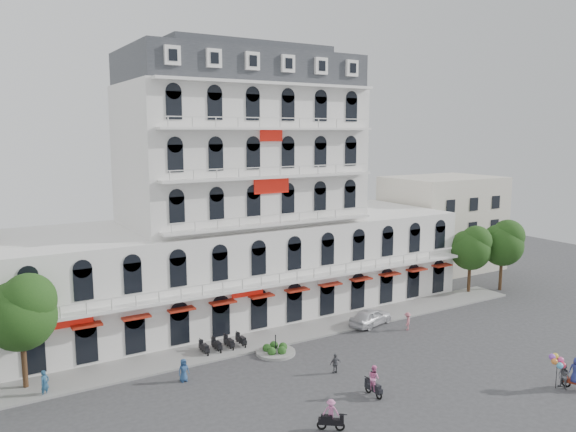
# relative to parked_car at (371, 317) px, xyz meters

# --- Properties ---
(ground) EXTENTS (120.00, 120.00, 0.00)m
(ground) POSITION_rel_parked_car_xyz_m (-7.92, -7.37, -0.80)
(ground) COLOR #38383A
(ground) RESTS_ON ground
(sidewalk) EXTENTS (53.00, 4.00, 0.16)m
(sidewalk) POSITION_rel_parked_car_xyz_m (-7.92, 1.63, -0.72)
(sidewalk) COLOR gray
(sidewalk) RESTS_ON ground
(main_building) EXTENTS (45.00, 15.00, 25.80)m
(main_building) POSITION_rel_parked_car_xyz_m (-7.92, 10.62, 9.16)
(main_building) COLOR silver
(main_building) RESTS_ON ground
(flank_building_east) EXTENTS (14.00, 10.00, 12.00)m
(flank_building_east) POSITION_rel_parked_car_xyz_m (22.08, 12.63, 5.20)
(flank_building_east) COLOR beige
(flank_building_east) RESTS_ON ground
(traffic_island) EXTENTS (3.20, 3.20, 1.60)m
(traffic_island) POSITION_rel_parked_car_xyz_m (-10.92, -1.37, -0.54)
(traffic_island) COLOR gray
(traffic_island) RESTS_ON ground
(parked_scooter_row) EXTENTS (4.40, 1.80, 1.10)m
(parked_scooter_row) POSITION_rel_parked_car_xyz_m (-14.27, 1.43, -0.80)
(parked_scooter_row) COLOR black
(parked_scooter_row) RESTS_ON ground
(tree_west_inner) EXTENTS (4.76, 4.76, 8.25)m
(tree_west_inner) POSITION_rel_parked_car_xyz_m (-28.87, 2.11, 4.88)
(tree_west_inner) COLOR #382314
(tree_west_inner) RESTS_ON ground
(tree_east_inner) EXTENTS (4.40, 4.37, 7.57)m
(tree_east_inner) POSITION_rel_parked_car_xyz_m (16.13, 2.61, 4.41)
(tree_east_inner) COLOR #382314
(tree_east_inner) RESTS_ON ground
(tree_east_outer) EXTENTS (4.65, 4.65, 8.05)m
(tree_east_outer) POSITION_rel_parked_car_xyz_m (20.13, 1.61, 4.75)
(tree_east_outer) COLOR #382314
(tree_east_outer) RESTS_ON ground
(parked_car) EXTENTS (5.03, 3.00, 1.60)m
(parked_car) POSITION_rel_parked_car_xyz_m (0.00, 0.00, 0.00)
(parked_car) COLOR silver
(parked_car) RESTS_ON ground
(rider_southwest) EXTENTS (0.67, 1.70, 2.21)m
(rider_southwest) POSITION_rel_parked_car_xyz_m (-8.86, -11.14, 0.33)
(rider_southwest) COLOR black
(rider_southwest) RESTS_ON ground
(rider_east) EXTENTS (0.94, 1.60, 2.30)m
(rider_east) POSITION_rel_parked_car_xyz_m (3.84, -17.54, 0.37)
(rider_east) COLOR maroon
(rider_east) RESTS_ON ground
(rider_center) EXTENTS (1.41, 1.20, 1.97)m
(rider_center) POSITION_rel_parked_car_xyz_m (-13.89, -13.25, 0.21)
(rider_center) COLOR black
(rider_center) RESTS_ON ground
(pedestrian_left) EXTENTS (0.84, 0.57, 1.67)m
(pedestrian_left) POSITION_rel_parked_car_xyz_m (-19.07, -2.37, 0.03)
(pedestrian_left) COLOR navy
(pedestrian_left) RESTS_ON ground
(pedestrian_mid) EXTENTS (0.90, 0.43, 1.50)m
(pedestrian_mid) POSITION_rel_parked_car_xyz_m (-8.95, -6.84, -0.05)
(pedestrian_mid) COLOR #4D4E53
(pedestrian_mid) RESTS_ON ground
(pedestrian_right) EXTENTS (1.19, 1.13, 1.62)m
(pedestrian_right) POSITION_rel_parked_car_xyz_m (2.02, -2.71, 0.01)
(pedestrian_right) COLOR #BD6471
(pedestrian_right) RESTS_ON ground
(pedestrian_far) EXTENTS (0.80, 0.75, 1.84)m
(pedestrian_far) POSITION_rel_parked_car_xyz_m (-27.92, 0.24, 0.12)
(pedestrian_far) COLOR navy
(pedestrian_far) RESTS_ON ground
(balloon_vendor) EXTENTS (1.33, 1.27, 2.45)m
(balloon_vendor) POSITION_rel_parked_car_xyz_m (3.06, -16.99, 0.46)
(balloon_vendor) COLOR slate
(balloon_vendor) RESTS_ON ground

